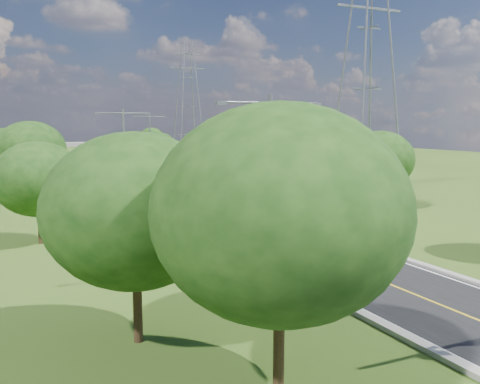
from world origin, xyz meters
The scene contains 24 objects.
ground centered at (0.00, 60.00, 0.00)m, with size 260.00×260.00×0.00m, color #2D4B15.
road centered at (0.00, 66.00, 0.03)m, with size 8.00×150.00×0.06m, color black.
curb_left centered at (-4.25, 66.00, 0.11)m, with size 0.50×150.00×0.22m, color gray.
curb_right centered at (4.25, 66.00, 0.11)m, with size 0.50×150.00×0.22m, color gray.
speed_limit_sign centered at (5.20, 37.98, 1.60)m, with size 0.55×0.09×2.40m.
overpass centered at (0.00, 140.00, 2.41)m, with size 30.00×3.00×3.20m.
streetlight_near_left centered at (-6.00, 12.00, 5.94)m, with size 5.90×0.25×10.00m.
streetlight_mid_left centered at (-6.00, 45.00, 5.94)m, with size 5.90×0.25×10.00m.
streetlight_far_right centered at (6.00, 78.00, 5.94)m, with size 5.90×0.25×10.00m.
power_tower_near centered at (22.00, 40.00, 14.01)m, with size 9.00×6.40×28.00m.
power_tower_far centered at (26.00, 115.00, 14.01)m, with size 9.00×6.40×28.00m.
tree_la centered at (-14.00, 8.00, 5.27)m, with size 7.14×7.14×8.30m.
tree_lb centered at (-16.00, 28.00, 4.64)m, with size 6.30×6.30×7.33m.
tree_lc centered at (-15.00, 50.00, 5.58)m, with size 7.56×7.56×8.79m.
tree_ld centered at (-17.00, 74.00, 4.95)m, with size 6.72×6.72×7.82m.
tree_le centered at (-14.50, 98.00, 4.33)m, with size 5.88×5.88×6.84m.
tree_lf centered at (-11.00, 2.00, 5.89)m, with size 7.98×7.98×9.28m.
tree_rb centered at (16.00, 30.00, 4.95)m, with size 6.72×6.72×7.82m.
tree_rc centered at (15.00, 52.00, 4.33)m, with size 5.88×5.88×6.84m.
tree_rd centered at (17.00, 76.00, 5.27)m, with size 7.14×7.14×8.30m.
tree_re centered at (14.50, 100.00, 4.02)m, with size 5.46×5.46×6.35m.
tree_rf centered at (18.00, 120.00, 4.64)m, with size 6.30×6.30×7.33m.
bus_outbound centered at (0.83, 50.90, 1.55)m, with size 2.50×10.69×2.98m, color white.
bus_inbound centered at (-0.80, 56.78, 1.72)m, with size 2.79×11.92×3.32m, color white.
Camera 1 is at (-18.89, -12.04, 8.63)m, focal length 40.00 mm.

